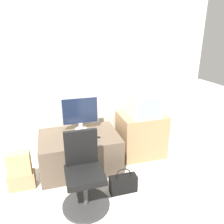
{
  "coord_description": "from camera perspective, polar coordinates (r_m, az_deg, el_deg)",
  "views": [
    {
      "loc": [
        -0.45,
        -2.1,
        1.94
      ],
      "look_at": [
        0.44,
        0.94,
        0.78
      ],
      "focal_mm": 35.0,
      "sensor_mm": 36.0,
      "label": 1
    }
  ],
  "objects": [
    {
      "name": "cardboard_box_upper",
      "position": [
        3.1,
        -23.12,
        -12.25
      ],
      "size": [
        0.28,
        0.16,
        0.3
      ],
      "color": "tan",
      "rests_on": "cardboard_box_lower"
    },
    {
      "name": "cardboard_box_lower",
      "position": [
        3.24,
        -22.47,
        -16.18
      ],
      "size": [
        0.33,
        0.17,
        0.22
      ],
      "color": "#A3845B",
      "rests_on": "ground_plane"
    },
    {
      "name": "main_monitor",
      "position": [
        3.31,
        -8.33,
        -0.21
      ],
      "size": [
        0.55,
        0.18,
        0.52
      ],
      "color": "#B2B2B7",
      "rests_on": "desk"
    },
    {
      "name": "side_stand",
      "position": [
        3.68,
        7.56,
        -5.72
      ],
      "size": [
        0.71,
        0.6,
        0.71
      ],
      "color": "#A37F56",
      "rests_on": "ground_plane"
    },
    {
      "name": "mouse",
      "position": [
        3.12,
        -3.6,
        -6.57
      ],
      "size": [
        0.06,
        0.04,
        0.02
      ],
      "color": "black",
      "rests_on": "desk"
    },
    {
      "name": "wall_back",
      "position": [
        3.52,
        -8.8,
        9.31
      ],
      "size": [
        4.4,
        0.05,
        2.6
      ],
      "color": "silver",
      "rests_on": "ground_plane"
    },
    {
      "name": "handbag",
      "position": [
        2.95,
        2.93,
        -18.18
      ],
      "size": [
        0.35,
        0.13,
        0.35
      ],
      "color": "black",
      "rests_on": "ground_plane"
    },
    {
      "name": "keyboard",
      "position": [
        3.07,
        -7.3,
        -7.25
      ],
      "size": [
        0.29,
        0.13,
        0.01
      ],
      "color": "white",
      "rests_on": "desk"
    },
    {
      "name": "crt_tv",
      "position": [
        3.45,
        8.09,
        2.34
      ],
      "size": [
        0.45,
        0.53,
        0.39
      ],
      "color": "#B7B7BC",
      "rests_on": "side_stand"
    },
    {
      "name": "ground_plane",
      "position": [
        2.9,
        -3.35,
        -22.06
      ],
      "size": [
        12.0,
        12.0,
        0.0
      ],
      "primitive_type": "plane",
      "color": "beige"
    },
    {
      "name": "office_chair",
      "position": [
        2.65,
        -7.28,
        -16.52
      ],
      "size": [
        0.56,
        0.56,
        0.9
      ],
      "color": "#333333",
      "rests_on": "ground_plane"
    },
    {
      "name": "desk",
      "position": [
        3.35,
        -8.38,
        -10.16
      ],
      "size": [
        1.14,
        0.79,
        0.53
      ],
      "color": "brown",
      "rests_on": "ground_plane"
    }
  ]
}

